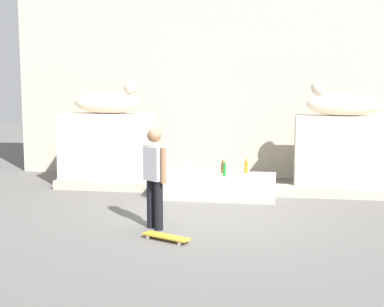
{
  "coord_description": "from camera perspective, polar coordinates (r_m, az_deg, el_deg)",
  "views": [
    {
      "loc": [
        1.36,
        -9.55,
        2.47
      ],
      "look_at": [
        -0.28,
        0.55,
        1.1
      ],
      "focal_mm": 52.29,
      "sensor_mm": 36.0,
      "label": 1
    }
  ],
  "objects": [
    {
      "name": "ground_plane",
      "position": [
        9.96,
        1.07,
        -6.73
      ],
      "size": [
        40.0,
        40.0,
        0.0
      ],
      "primitive_type": "plane",
      "color": "#605E5B"
    },
    {
      "name": "ledge_block",
      "position": [
        11.67,
        2.35,
        -3.33
      ],
      "size": [
        2.5,
        0.86,
        0.51
      ],
      "primitive_type": "cube",
      "color": "beige",
      "rests_on": "ground_plane"
    },
    {
      "name": "skateboard",
      "position": [
        8.68,
        -2.64,
        -8.47
      ],
      "size": [
        0.81,
        0.52,
        0.08
      ],
      "rotation": [
        0.0,
        0.0,
        5.85
      ],
      "color": "gold",
      "rests_on": "ground_plane"
    },
    {
      "name": "bottle_orange",
      "position": [
        11.75,
        5.54,
        -1.39
      ],
      "size": [
        0.07,
        0.07,
        0.31
      ],
      "color": "orange",
      "rests_on": "ledge_block"
    },
    {
      "name": "statue_reclining_right",
      "position": [
        12.65,
        15.03,
        4.99
      ],
      "size": [
        1.61,
        0.59,
        0.78
      ],
      "rotation": [
        0.0,
        0.0,
        3.16
      ],
      "color": "beige",
      "rests_on": "pedestal_right"
    },
    {
      "name": "pedestal_right",
      "position": [
        12.75,
        15.02,
        -0.02
      ],
      "size": [
        2.04,
        1.32,
        1.66
      ],
      "primitive_type": "cube",
      "color": "beige",
      "rests_on": "ground_plane"
    },
    {
      "name": "pedestal_left",
      "position": [
        13.31,
        -8.5,
        0.46
      ],
      "size": [
        2.04,
        1.32,
        1.66
      ],
      "primitive_type": "cube",
      "color": "beige",
      "rests_on": "ground_plane"
    },
    {
      "name": "statue_reclining_left",
      "position": [
        13.21,
        -8.44,
        5.26
      ],
      "size": [
        1.61,
        0.6,
        0.78
      ],
      "rotation": [
        0.0,
        0.0,
        0.02
      ],
      "color": "beige",
      "rests_on": "pedestal_left"
    },
    {
      "name": "stair_step",
      "position": [
        12.2,
        2.64,
        -3.58
      ],
      "size": [
        7.38,
        0.5,
        0.2
      ],
      "primitive_type": "cube",
      "color": "#A9A08F",
      "rests_on": "ground_plane"
    },
    {
      "name": "bottle_green",
      "position": [
        11.33,
        3.34,
        -1.69
      ],
      "size": [
        0.07,
        0.07,
        0.32
      ],
      "color": "#1E722D",
      "rests_on": "ledge_block"
    },
    {
      "name": "facade_wall",
      "position": [
        14.34,
        3.82,
        10.78
      ],
      "size": [
        10.96,
        0.6,
        6.53
      ],
      "primitive_type": "cube",
      "color": "#B9B29E",
      "rests_on": "ground_plane"
    },
    {
      "name": "skater",
      "position": [
        9.18,
        -3.84,
        -2.09
      ],
      "size": [
        0.45,
        0.38,
        1.67
      ],
      "rotation": [
        0.0,
        0.0,
        5.62
      ],
      "color": "black",
      "rests_on": "ground_plane"
    },
    {
      "name": "bottle_brown",
      "position": [
        11.71,
        3.14,
        -1.43
      ],
      "size": [
        0.07,
        0.07,
        0.3
      ],
      "color": "#593314",
      "rests_on": "ledge_block"
    },
    {
      "name": "bottle_clear",
      "position": [
        11.52,
        -1.89,
        -1.56
      ],
      "size": [
        0.06,
        0.06,
        0.3
      ],
      "color": "silver",
      "rests_on": "ledge_block"
    }
  ]
}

